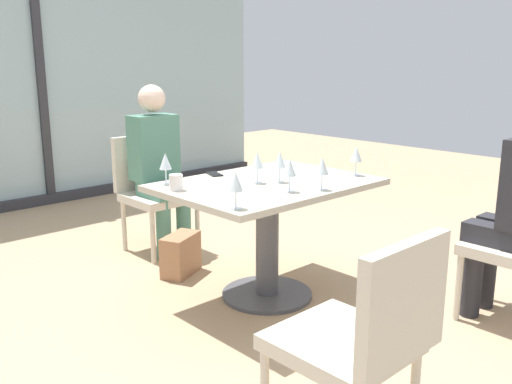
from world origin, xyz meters
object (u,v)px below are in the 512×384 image
(dining_table_main, at_px, (267,212))
(wine_glass_0, at_px, (236,182))
(chair_near_window, at_px, (152,186))
(person_near_window, at_px, (159,161))
(wine_glass_2, at_px, (322,167))
(handbag_1, at_px, (181,255))
(wine_glass_4, at_px, (165,162))
(cell_phone_on_table, at_px, (214,174))
(chair_front_left, at_px, (364,333))
(wine_glass_1, at_px, (257,161))
(wine_glass_5, at_px, (356,155))
(wine_glass_6, at_px, (280,160))
(coffee_cup, at_px, (176,182))
(wine_glass_3, at_px, (290,168))

(dining_table_main, height_order, wine_glass_0, wine_glass_0)
(chair_near_window, relative_size, person_near_window, 0.69)
(wine_glass_2, bearing_deg, handbag_1, 103.48)
(wine_glass_4, bearing_deg, cell_phone_on_table, 3.92)
(dining_table_main, xyz_separation_m, wine_glass_4, (-0.48, 0.36, 0.32))
(wine_glass_2, xyz_separation_m, wine_glass_4, (-0.55, 0.71, 0.00))
(chair_front_left, xyz_separation_m, handbag_1, (0.58, 1.93, -0.36))
(handbag_1, bearing_deg, wine_glass_1, -105.50)
(wine_glass_2, bearing_deg, wine_glass_4, 127.64)
(wine_glass_4, bearing_deg, chair_front_left, -99.71)
(wine_glass_5, distance_m, wine_glass_6, 0.52)
(chair_front_left, xyz_separation_m, cell_phone_on_table, (0.66, 1.65, 0.24))
(chair_near_window, height_order, cell_phone_on_table, chair_near_window)
(wine_glass_0, height_order, cell_phone_on_table, wine_glass_0)
(handbag_1, bearing_deg, wine_glass_0, -134.82)
(handbag_1, bearing_deg, wine_glass_5, -76.91)
(person_near_window, xyz_separation_m, wine_glass_1, (-0.07, -1.14, 0.16))
(chair_near_window, relative_size, handbag_1, 2.90)
(chair_front_left, relative_size, wine_glass_5, 4.70)
(wine_glass_1, bearing_deg, wine_glass_0, -143.42)
(person_near_window, relative_size, coffee_cup, 14.00)
(chair_front_left, distance_m, wine_glass_2, 1.28)
(wine_glass_6, distance_m, handbag_1, 1.05)
(dining_table_main, xyz_separation_m, wine_glass_2, (0.07, -0.36, 0.32))
(dining_table_main, bearing_deg, handbag_1, 104.61)
(cell_phone_on_table, bearing_deg, wine_glass_1, -67.27)
(wine_glass_6, height_order, cell_phone_on_table, wine_glass_6)
(handbag_1, bearing_deg, wine_glass_4, -158.98)
(wine_glass_3, bearing_deg, person_near_window, 86.24)
(coffee_cup, bearing_deg, wine_glass_4, 74.37)
(wine_glass_0, relative_size, coffee_cup, 2.06)
(coffee_cup, bearing_deg, chair_front_left, -99.02)
(chair_front_left, xyz_separation_m, wine_glass_2, (0.83, 0.91, 0.37))
(dining_table_main, relative_size, handbag_1, 4.10)
(person_near_window, xyz_separation_m, coffee_cup, (-0.53, -0.97, 0.08))
(chair_near_window, xyz_separation_m, wine_glass_1, (-0.07, -1.25, 0.37))
(chair_near_window, relative_size, wine_glass_1, 4.70)
(chair_near_window, distance_m, wine_glass_1, 1.30)
(person_near_window, relative_size, wine_glass_0, 6.81)
(coffee_cup, bearing_deg, cell_phone_on_table, 24.37)
(wine_glass_1, height_order, wine_glass_5, same)
(wine_glass_1, relative_size, wine_glass_3, 1.00)
(cell_phone_on_table, xyz_separation_m, handbag_1, (-0.07, 0.29, -0.59))
(wine_glass_1, bearing_deg, wine_glass_3, -94.84)
(dining_table_main, xyz_separation_m, handbag_1, (-0.17, 0.67, -0.40))
(person_near_window, relative_size, cell_phone_on_table, 8.75)
(chair_front_left, bearing_deg, wine_glass_2, 47.60)
(wine_glass_0, bearing_deg, dining_table_main, 31.71)
(chair_front_left, height_order, wine_glass_2, wine_glass_2)
(chair_front_left, distance_m, cell_phone_on_table, 1.79)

